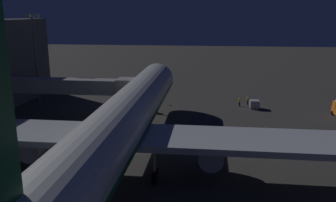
{
  "coord_description": "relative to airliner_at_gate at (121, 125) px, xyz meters",
  "views": [
    {
      "loc": [
        -9.8,
        45.65,
        18.11
      ],
      "look_at": [
        -3.0,
        -12.42,
        3.5
      ],
      "focal_mm": 37.4,
      "sensor_mm": 36.0,
      "label": 1
    }
  ],
  "objects": [
    {
      "name": "ground_crew_near_nose_gear",
      "position": [
        -16.2,
        -31.92,
        -4.7
      ],
      "size": [
        0.4,
        0.4,
        1.82
      ],
      "color": "black",
      "rests_on": "ground_plane"
    },
    {
      "name": "traffic_cone_nose_starboard",
      "position": [
        2.2,
        -30.59,
        -5.43
      ],
      "size": [
        0.36,
        0.36,
        0.55
      ],
      "primitive_type": "cone",
      "color": "orange",
      "rests_on": "ground_plane"
    },
    {
      "name": "baggage_container_spare",
      "position": [
        -18.97,
        -30.52,
        -4.89
      ],
      "size": [
        1.75,
        1.74,
        1.64
      ],
      "primitive_type": "cube",
      "color": "#B7BABF",
      "rests_on": "ground_plane"
    },
    {
      "name": "jet_bridge",
      "position": [
        13.47,
        -20.1,
        0.1
      ],
      "size": [
        25.49,
        3.4,
        7.34
      ],
      "color": "#9E9E99",
      "rests_on": "ground_plane"
    },
    {
      "name": "airliner_at_gate",
      "position": [
        0.0,
        0.0,
        0.0
      ],
      "size": [
        57.12,
        63.73,
        19.5
      ],
      "color": "silver",
      "rests_on": "ground_plane"
    },
    {
      "name": "ground_plane",
      "position": [
        0.0,
        -8.16,
        -5.71
      ],
      "size": [
        320.0,
        320.0,
        0.0
      ],
      "primitive_type": "plane",
      "color": "#383533"
    },
    {
      "name": "ground_crew_by_tug",
      "position": [
        -17.93,
        -33.36,
        -4.72
      ],
      "size": [
        0.4,
        0.4,
        1.79
      ],
      "color": "black",
      "rests_on": "ground_plane"
    },
    {
      "name": "traffic_cone_nose_port",
      "position": [
        -2.2,
        -30.59,
        -5.43
      ],
      "size": [
        0.36,
        0.36,
        0.55
      ],
      "primitive_type": "cone",
      "color": "orange",
      "rests_on": "ground_plane"
    },
    {
      "name": "apron_floodlight_mast",
      "position": [
        25.5,
        -30.63,
        4.74
      ],
      "size": [
        2.9,
        0.5,
        18.01
      ],
      "color": "#59595E",
      "rests_on": "ground_plane"
    }
  ]
}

